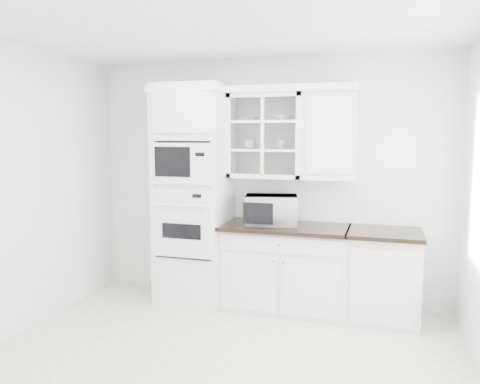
% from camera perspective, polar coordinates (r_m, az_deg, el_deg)
% --- Properties ---
extents(ground, '(4.00, 3.50, 0.01)m').
position_cam_1_polar(ground, '(4.01, -3.32, -20.59)').
color(ground, beige).
rests_on(ground, ground).
extents(room_shell, '(4.00, 3.50, 2.70)m').
position_cam_1_polar(room_shell, '(3.96, -1.30, 5.81)').
color(room_shell, white).
rests_on(room_shell, ground).
extents(oven_column, '(0.76, 0.68, 2.40)m').
position_cam_1_polar(oven_column, '(5.19, -5.65, -0.38)').
color(oven_column, white).
rests_on(oven_column, ground).
extents(base_cabinet_run, '(1.32, 0.67, 0.92)m').
position_cam_1_polar(base_cabinet_run, '(5.07, 5.52, -9.07)').
color(base_cabinet_run, white).
rests_on(base_cabinet_run, ground).
extents(extra_base_cabinet, '(0.72, 0.67, 0.92)m').
position_cam_1_polar(extra_base_cabinet, '(4.97, 17.04, -9.67)').
color(extra_base_cabinet, white).
rests_on(extra_base_cabinet, ground).
extents(upper_cabinet_glass, '(0.80, 0.33, 0.90)m').
position_cam_1_polar(upper_cabinet_glass, '(5.06, 3.23, 6.84)').
color(upper_cabinet_glass, white).
rests_on(upper_cabinet_glass, room_shell).
extents(upper_cabinet_solid, '(0.55, 0.33, 0.90)m').
position_cam_1_polar(upper_cabinet_solid, '(4.94, 10.90, 6.72)').
color(upper_cabinet_solid, white).
rests_on(upper_cabinet_solid, room_shell).
extents(crown_molding, '(2.14, 0.38, 0.07)m').
position_cam_1_polar(crown_molding, '(5.09, 2.03, 12.31)').
color(crown_molding, white).
rests_on(crown_molding, room_shell).
extents(countertop_microwave, '(0.63, 0.56, 0.31)m').
position_cam_1_polar(countertop_microwave, '(4.95, 3.84, -2.16)').
color(countertop_microwave, white).
rests_on(countertop_microwave, base_cabinet_run).
extents(bowl_a, '(0.19, 0.19, 0.05)m').
position_cam_1_polar(bowl_a, '(5.11, 1.25, 8.90)').
color(bowl_a, white).
rests_on(bowl_a, upper_cabinet_glass).
extents(bowl_b, '(0.23, 0.23, 0.06)m').
position_cam_1_polar(bowl_b, '(5.01, 5.21, 8.99)').
color(bowl_b, white).
rests_on(bowl_b, upper_cabinet_glass).
extents(cup_a, '(0.16, 0.16, 0.10)m').
position_cam_1_polar(cup_a, '(5.13, 1.18, 5.82)').
color(cup_a, white).
rests_on(cup_a, upper_cabinet_glass).
extents(cup_b, '(0.12, 0.12, 0.11)m').
position_cam_1_polar(cup_b, '(5.01, 4.96, 5.82)').
color(cup_b, white).
rests_on(cup_b, upper_cabinet_glass).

